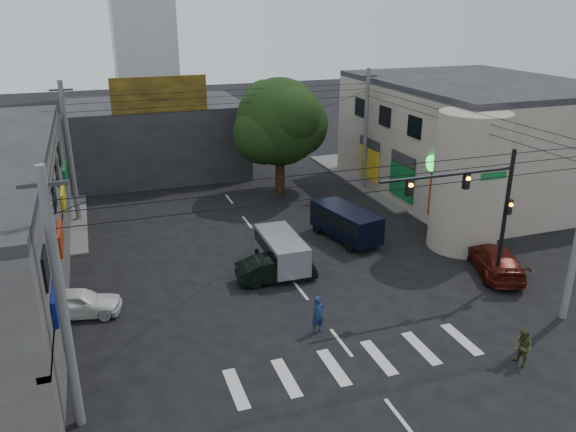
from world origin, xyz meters
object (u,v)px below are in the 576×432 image
street_tree (280,122)px  utility_pole_far_left (70,153)px  maroon_sedan (495,260)px  utility_pole_far_right (366,130)px  white_compact (78,303)px  utility_pole_near_left (62,306)px  navy_van (346,224)px  traffic_officer (318,315)px  traffic_gantry (479,201)px  dark_sedan (276,269)px  pedestrian_olive (523,348)px  silver_minivan (282,252)px

street_tree → utility_pole_far_left: size_ratio=0.95×
street_tree → maroon_sedan: street_tree is taller
utility_pole_far_right → white_compact: utility_pole_far_right is taller
white_compact → utility_pole_near_left: bearing=-167.6°
utility_pole_far_left → navy_van: (15.41, -8.82, -3.61)m
navy_van → traffic_officer: (-5.53, -9.07, -0.14)m
utility_pole_near_left → white_compact: bearing=90.0°
traffic_gantry → dark_sedan: traffic_gantry is taller
utility_pole_far_right → navy_van: utility_pole_far_right is taller
utility_pole_far_left → utility_pole_far_right: 21.00m
utility_pole_far_right → maroon_sedan: size_ratio=1.68×
utility_pole_near_left → utility_pole_far_left: size_ratio=1.00×
dark_sedan → traffic_gantry: bearing=-113.5°
utility_pole_far_left → navy_van: 18.11m
traffic_gantry → utility_pole_far_right: utility_pole_far_right is taller
traffic_gantry → white_compact: bearing=167.4°
traffic_gantry → pedestrian_olive: 7.29m
utility_pole_far_left → traffic_officer: size_ratio=5.37×
utility_pole_near_left → silver_minivan: 14.36m
dark_sedan → traffic_officer: size_ratio=2.48×
navy_van → pedestrian_olive: (1.19, -14.01, -0.20)m
maroon_sedan → navy_van: 8.82m
street_tree → traffic_officer: street_tree is taller
street_tree → utility_pole_near_left: bearing=-124.0°
dark_sedan → maroon_sedan: (11.30, -3.00, 0.05)m
traffic_gantry → silver_minivan: bearing=144.3°
utility_pole_far_right → pedestrian_olive: (-4.41, -22.82, -3.80)m
silver_minivan → traffic_officer: size_ratio=2.57×
traffic_gantry → dark_sedan: size_ratio=1.70×
utility_pole_near_left → navy_van: utility_pole_near_left is taller
utility_pole_far_right → maroon_sedan: bearing=-90.0°
utility_pole_far_left → traffic_officer: bearing=-61.1°
traffic_gantry → maroon_sedan: (2.68, 1.37, -4.09)m
pedestrian_olive → dark_sedan: bearing=-150.6°
street_tree → pedestrian_olive: street_tree is taller
silver_minivan → navy_van: 5.57m
navy_van → pedestrian_olive: bearing=172.6°
navy_van → traffic_officer: navy_van is taller
utility_pole_far_left → white_compact: (0.00, -12.91, -3.94)m
utility_pole_near_left → dark_sedan: size_ratio=2.17×
navy_van → traffic_officer: size_ratio=3.07×
utility_pole_near_left → silver_minivan: utility_pole_near_left is taller
white_compact → pedestrian_olive: (16.59, -9.91, 0.14)m
utility_pole_far_right → pedestrian_olive: size_ratio=5.78×
navy_van → traffic_officer: bearing=136.4°
street_tree → traffic_officer: (-4.62, -18.89, -4.62)m
street_tree → utility_pole_far_right: utility_pole_far_right is taller
white_compact → pedestrian_olive: bearing=-108.4°
dark_sedan → navy_van: size_ratio=0.81×
street_tree → maroon_sedan: 18.47m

